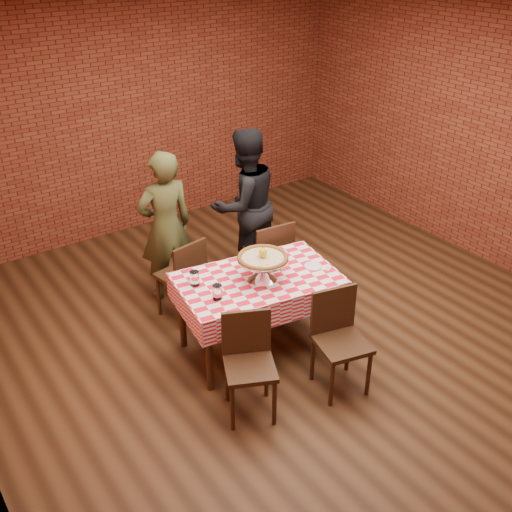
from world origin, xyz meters
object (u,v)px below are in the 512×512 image
Objects in this scene: diner_black at (245,204)px; pizza at (263,258)px; water_glass_left at (217,292)px; chair_far_left at (181,277)px; pizza_stand at (263,269)px; condiment_caddy at (250,252)px; table at (258,314)px; chair_far_right at (266,259)px; diner_olive at (166,227)px; water_glass_right at (195,278)px; chair_near_left at (250,370)px; chair_near_right at (342,345)px.

pizza is at bearing 60.38° from diner_black.
diner_black is (1.15, 1.29, 0.00)m from water_glass_left.
pizza_stand is at bearing 99.73° from chair_far_left.
condiment_caddy is 0.08× the size of diner_black.
table is at bearing 58.75° from diner_black.
chair_far_right is (1.02, 0.73, -0.37)m from water_glass_left.
water_glass_left reaches higher than table.
diner_olive is at bearing 100.15° from pizza.
water_glass_right is 1.55m from diner_black.
water_glass_left reaches higher than chair_far_left.
pizza is at bearing -25.60° from water_glass_right.
condiment_caddy is at bearing 117.56° from chair_far_left.
chair_near_left is 1.00× the size of chair_far_left.
water_glass_right is 0.97× the size of condiment_caddy.
condiment_caddy is 0.15× the size of chair_near_left.
condiment_caddy is 0.15× the size of chair_far_right.
condiment_caddy is (0.11, 0.35, -0.14)m from pizza.
diner_black reaches higher than chair_far_left.
pizza_stand is 0.92m from chair_near_left.
diner_olive is at bearing -6.40° from diner_black.
diner_olive is (-0.21, 1.28, 0.41)m from table.
water_glass_right is 0.15× the size of chair_far_left.
chair_near_left is at bearing -91.70° from water_glass_right.
chair_near_right is at bearing -46.46° from water_glass_left.
chair_far_left is (-0.32, 0.91, -0.43)m from pizza_stand.
chair_far_left is 0.55m from diner_olive.
chair_far_left is (0.23, 1.51, -0.00)m from chair_near_left.
pizza is at bearing 104.31° from diner_olive.
chair_far_right is at bearing 22.50° from water_glass_right.
chair_far_left is at bearing 108.83° from table.
condiment_caddy is 1.06m from diner_black.
chair_near_right is (0.25, -0.83, 0.06)m from table.
diner_olive is at bearing 99.47° from table.
pizza_stand is 1.41m from diner_black.
water_glass_left is 0.15× the size of chair_far_left.
chair_far_right is 1.06m from diner_olive.
pizza_stand reaches higher than chair_near_left.
table is at bearing 75.87° from chair_near_left.
chair_far_left is at bearing 109.35° from pizza_stand.
condiment_caddy is at bearing 8.76° from water_glass_right.
diner_black is at bearing 48.30° from water_glass_left.
water_glass_right is 0.79m from chair_far_left.
chair_far_left is at bearing 82.75° from diner_olive.
water_glass_right is 0.08× the size of diner_black.
diner_olive is at bearing -32.44° from chair_far_right.
chair_far_right is 0.55× the size of diner_black.
diner_olive is at bearing 100.15° from pizza_stand.
pizza reaches higher than chair_far_right.
pizza is 0.97m from chair_near_right.
water_glass_right reaches higher than chair_far_left.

